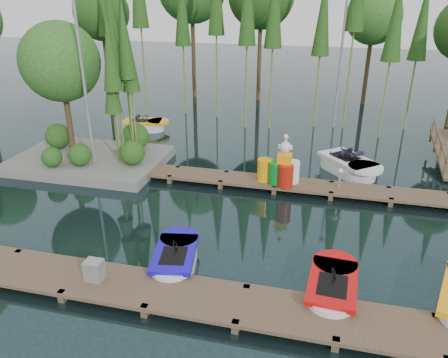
% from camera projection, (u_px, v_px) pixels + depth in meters
% --- Properties ---
extents(ground_plane, '(90.00, 90.00, 0.00)m').
position_uv_depth(ground_plane, '(206.00, 213.00, 14.69)').
color(ground_plane, '#1C3235').
extents(near_dock, '(18.00, 1.50, 0.50)m').
position_uv_depth(near_dock, '(155.00, 291.00, 10.60)').
color(near_dock, brown).
rests_on(near_dock, ground).
extents(far_dock, '(15.00, 1.20, 0.50)m').
position_uv_depth(far_dock, '(249.00, 180.00, 16.59)').
color(far_dock, brown).
rests_on(far_dock, ground).
extents(island, '(6.20, 4.20, 6.75)m').
position_uv_depth(island, '(78.00, 89.00, 17.68)').
color(island, slate).
rests_on(island, ground).
extents(tree_screen, '(34.42, 18.53, 10.31)m').
position_uv_depth(tree_screen, '(223.00, 5.00, 22.03)').
color(tree_screen, '#49351F').
rests_on(tree_screen, ground).
extents(lamp_island, '(0.30, 0.30, 7.25)m').
position_uv_depth(lamp_island, '(82.00, 66.00, 16.37)').
color(lamp_island, gray).
rests_on(lamp_island, ground).
extents(lamp_rear, '(0.30, 0.30, 7.25)m').
position_uv_depth(lamp_rear, '(342.00, 45.00, 21.82)').
color(lamp_rear, gray).
rests_on(lamp_rear, ground).
extents(boat_blue, '(1.50, 2.56, 0.81)m').
position_uv_depth(boat_blue, '(175.00, 259.00, 11.83)').
color(boat_blue, white).
rests_on(boat_blue, ground).
extents(boat_red, '(1.27, 2.57, 0.84)m').
position_uv_depth(boat_red, '(332.00, 289.00, 10.66)').
color(boat_red, white).
rests_on(boat_red, ground).
extents(boat_yellow_far, '(2.71, 1.64, 1.26)m').
position_uv_depth(boat_yellow_far, '(144.00, 125.00, 22.96)').
color(boat_yellow_far, white).
rests_on(boat_yellow_far, ground).
extents(boat_white_far, '(2.95, 3.12, 1.40)m').
position_uv_depth(boat_white_far, '(349.00, 165.00, 17.74)').
color(boat_white_far, white).
rests_on(boat_white_far, ground).
extents(utility_cabinet, '(0.44, 0.37, 0.53)m').
position_uv_depth(utility_cabinet, '(94.00, 270.00, 10.81)').
color(utility_cabinet, gray).
rests_on(utility_cabinet, near_dock).
extents(yellow_barrel, '(0.56, 0.56, 0.84)m').
position_uv_depth(yellow_barrel, '(265.00, 170.00, 16.26)').
color(yellow_barrel, '#FFA80D').
rests_on(yellow_barrel, far_dock).
extents(drum_cluster, '(1.10, 1.01, 1.90)m').
position_uv_depth(drum_cluster, '(285.00, 170.00, 15.91)').
color(drum_cluster, '#0D7C24').
rests_on(drum_cluster, far_dock).
extents(seagull_post, '(0.47, 0.25, 0.75)m').
position_uv_depth(seagull_post, '(340.00, 175.00, 15.63)').
color(seagull_post, gray).
rests_on(seagull_post, far_dock).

